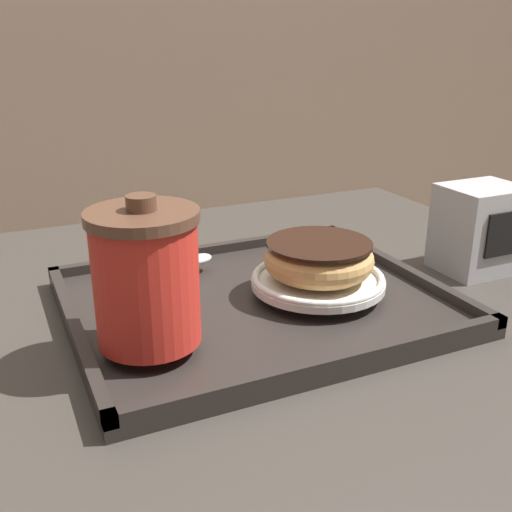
{
  "coord_description": "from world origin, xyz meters",
  "views": [
    {
      "loc": [
        -0.22,
        -0.57,
        1.03
      ],
      "look_at": [
        0.03,
        -0.02,
        0.8
      ],
      "focal_mm": 42.0,
      "sensor_mm": 36.0,
      "label": 1
    }
  ],
  "objects_px": {
    "donut_chocolate_glazed": "(319,258)",
    "spoon": "(187,265)",
    "coffee_cup_front": "(146,276)",
    "napkin_dispenser": "(480,229)"
  },
  "relations": [
    {
      "from": "donut_chocolate_glazed",
      "to": "spoon",
      "type": "bearing_deg",
      "value": 136.24
    },
    {
      "from": "coffee_cup_front",
      "to": "napkin_dispenser",
      "type": "xyz_separation_m",
      "value": [
        0.45,
        0.05,
        -0.03
      ]
    },
    {
      "from": "coffee_cup_front",
      "to": "napkin_dispenser",
      "type": "distance_m",
      "value": 0.45
    },
    {
      "from": "donut_chocolate_glazed",
      "to": "napkin_dispenser",
      "type": "xyz_separation_m",
      "value": [
        0.24,
        0.01,
        -0.0
      ]
    },
    {
      "from": "coffee_cup_front",
      "to": "spoon",
      "type": "xyz_separation_m",
      "value": [
        0.09,
        0.16,
        -0.06
      ]
    },
    {
      "from": "spoon",
      "to": "napkin_dispenser",
      "type": "xyz_separation_m",
      "value": [
        0.36,
        -0.1,
        0.03
      ]
    },
    {
      "from": "coffee_cup_front",
      "to": "donut_chocolate_glazed",
      "type": "height_order",
      "value": "coffee_cup_front"
    },
    {
      "from": "spoon",
      "to": "coffee_cup_front",
      "type": "bearing_deg",
      "value": -141.0
    },
    {
      "from": "donut_chocolate_glazed",
      "to": "spoon",
      "type": "xyz_separation_m",
      "value": [
        -0.12,
        0.11,
        -0.03
      ]
    },
    {
      "from": "donut_chocolate_glazed",
      "to": "spoon",
      "type": "height_order",
      "value": "donut_chocolate_glazed"
    }
  ]
}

